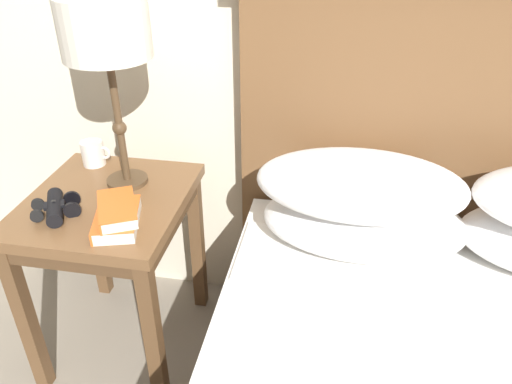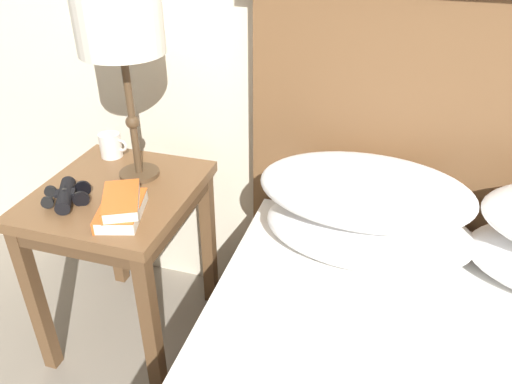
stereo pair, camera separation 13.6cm
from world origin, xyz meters
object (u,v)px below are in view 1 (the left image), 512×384
binoculars_pair (55,207)px  nightstand (110,222)px  coffee_mug (93,153)px  book_on_nightstand (116,219)px  table_lamp (105,34)px  book_stacked_on_top (116,209)px

binoculars_pair → nightstand: bearing=47.3°
nightstand → coffee_mug: (-0.13, 0.20, 0.13)m
nightstand → binoculars_pair: (-0.10, -0.11, 0.11)m
binoculars_pair → coffee_mug: 0.31m
book_on_nightstand → binoculars_pair: 0.20m
binoculars_pair → coffee_mug: bearing=95.3°
table_lamp → binoculars_pair: bearing=-121.6°
book_on_nightstand → binoculars_pair: size_ratio=1.36×
nightstand → binoculars_pair: 0.19m
nightstand → table_lamp: (0.03, 0.10, 0.56)m
book_stacked_on_top → coffee_mug: bearing=124.8°
binoculars_pair → coffee_mug: size_ratio=1.56×
table_lamp → binoculars_pair: table_lamp is taller
nightstand → book_on_nightstand: bearing=-53.9°
nightstand → book_stacked_on_top: (0.10, -0.14, 0.15)m
nightstand → book_stacked_on_top: 0.22m
coffee_mug → book_stacked_on_top: bearing=-55.2°
table_lamp → book_stacked_on_top: table_lamp is taller
book_on_nightstand → coffee_mug: 0.40m
table_lamp → coffee_mug: table_lamp is taller
book_on_nightstand → book_stacked_on_top: book_stacked_on_top is taller
nightstand → table_lamp: bearing=74.0°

